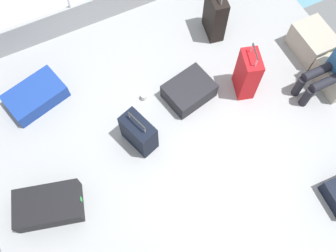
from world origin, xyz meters
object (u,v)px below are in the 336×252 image
(paper_cup, at_px, (144,97))
(suitcase_2, at_px, (36,96))
(suitcase_6, at_px, (49,206))
(suitcase_5, at_px, (189,91))
(suitcase_0, at_px, (139,133))
(cargo_crate_0, at_px, (312,42))
(cargo_crate_1, at_px, (336,76))
(suitcase_3, at_px, (247,74))
(suitcase_4, at_px, (215,15))

(paper_cup, bearing_deg, suitcase_2, -115.17)
(suitcase_6, bearing_deg, suitcase_5, 106.72)
(suitcase_0, xyz_separation_m, suitcase_5, (-0.32, 0.88, -0.13))
(suitcase_0, relative_size, suitcase_6, 0.73)
(cargo_crate_0, bearing_deg, paper_cup, -97.33)
(cargo_crate_1, distance_m, suitcase_6, 4.09)
(cargo_crate_1, xyz_separation_m, paper_cup, (-0.92, -2.46, -0.13))
(suitcase_3, distance_m, suitcase_5, 0.79)
(suitcase_2, bearing_deg, suitcase_6, -11.50)
(suitcase_2, xyz_separation_m, suitcase_4, (0.02, 2.72, 0.24))
(cargo_crate_0, bearing_deg, suitcase_5, -92.80)
(suitcase_2, bearing_deg, suitcase_4, 89.57)
(suitcase_6, bearing_deg, cargo_crate_0, 97.83)
(suitcase_0, distance_m, suitcase_5, 0.94)
(suitcase_2, distance_m, suitcase_3, 2.84)
(suitcase_3, relative_size, suitcase_4, 1.08)
(cargo_crate_0, bearing_deg, cargo_crate_1, -2.44)
(suitcase_3, distance_m, suitcase_6, 2.96)
(suitcase_3, height_order, suitcase_5, suitcase_3)
(suitcase_0, height_order, suitcase_4, suitcase_4)
(cargo_crate_0, relative_size, suitcase_3, 0.73)
(cargo_crate_0, distance_m, suitcase_2, 3.92)
(cargo_crate_1, height_order, suitcase_0, suitcase_0)
(cargo_crate_0, relative_size, cargo_crate_1, 1.05)
(cargo_crate_1, distance_m, paper_cup, 2.63)
(cargo_crate_0, xyz_separation_m, suitcase_5, (-0.09, -1.92, -0.07))
(suitcase_5, height_order, suitcase_6, suitcase_6)
(cargo_crate_1, bearing_deg, suitcase_4, -145.13)
(suitcase_4, distance_m, paper_cup, 1.55)
(suitcase_4, distance_m, suitcase_5, 1.19)
(cargo_crate_1, xyz_separation_m, suitcase_3, (-0.47, -1.17, 0.18))
(cargo_crate_0, height_order, suitcase_2, cargo_crate_0)
(cargo_crate_0, distance_m, paper_cup, 2.51)
(cargo_crate_1, bearing_deg, suitcase_0, -97.76)
(suitcase_3, xyz_separation_m, paper_cup, (-0.45, -1.29, -0.31))
(cargo_crate_0, height_order, suitcase_3, suitcase_3)
(cargo_crate_1, relative_size, suitcase_5, 0.85)
(suitcase_2, bearing_deg, paper_cup, 64.83)
(suitcase_6, distance_m, paper_cup, 1.85)
(suitcase_0, bearing_deg, suitcase_4, 123.92)
(suitcase_4, bearing_deg, cargo_crate_1, 34.87)
(suitcase_0, xyz_separation_m, suitcase_4, (-1.15, 1.71, 0.10))
(cargo_crate_0, relative_size, suitcase_6, 0.74)
(suitcase_4, bearing_deg, cargo_crate_0, 49.80)
(suitcase_2, xyz_separation_m, suitcase_6, (1.51, -0.31, 0.03))
(cargo_crate_1, xyz_separation_m, suitcase_5, (-0.70, -1.89, -0.05))
(suitcase_0, relative_size, paper_cup, 6.27)
(paper_cup, bearing_deg, cargo_crate_1, 69.41)
(suitcase_4, bearing_deg, suitcase_5, -45.14)
(suitcase_0, distance_m, suitcase_2, 1.55)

